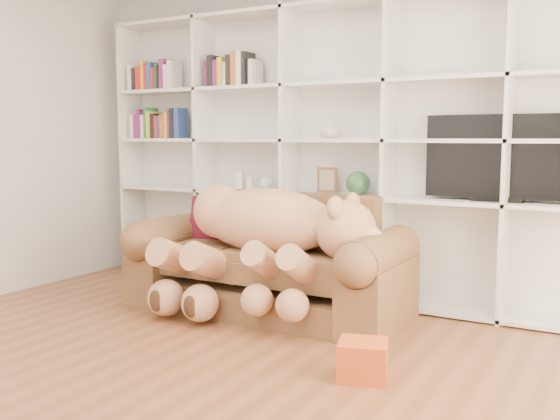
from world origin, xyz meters
The scene contains 14 objects.
floor centered at (0.00, 0.00, 0.00)m, with size 5.00×5.00×0.00m, color brown.
wall_back centered at (0.00, 2.50, 1.35)m, with size 5.00×0.02×2.70m, color silver.
bookshelf centered at (-0.24, 2.36, 1.31)m, with size 4.43×0.35×2.40m.
sofa centered at (-0.28, 1.69, 0.33)m, with size 2.11×0.91×0.89m.
teddy_bear centered at (-0.24, 1.52, 0.62)m, with size 1.62×0.88×0.94m.
throw_pillow centered at (-0.90, 1.84, 0.64)m, with size 0.38×0.12×0.38m, color #5A0F24.
gift_box centered at (0.85, 0.78, 0.11)m, with size 0.26×0.25×0.21m, color #CC4C1B.
tv centered at (1.26, 2.35, 1.17)m, with size 1.06×0.18×0.62m.
picture_frame centered at (-0.09, 2.30, 0.98)m, with size 0.17×0.03×0.21m, color brown.
green_vase centered at (0.18, 2.30, 0.96)m, with size 0.19×0.19×0.19m, color #2D5731.
figurine_tall centered at (-0.95, 2.30, 0.95)m, with size 0.08×0.08×0.16m, color silver.
figurine_short centered at (-0.84, 2.30, 0.92)m, with size 0.07×0.07×0.11m, color silver.
snow_globe centered at (-0.67, 2.30, 0.93)m, with size 0.11×0.11×0.11m, color white.
shelf_vase centered at (-0.08, 2.30, 1.40)m, with size 0.16×0.16×0.16m, color beige.
Camera 1 is at (2.09, -2.33, 1.32)m, focal length 40.00 mm.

